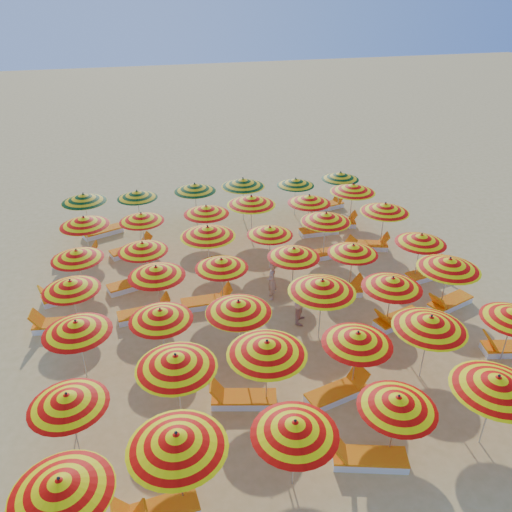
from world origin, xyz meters
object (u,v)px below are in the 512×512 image
object	(u,v)px
umbrella_9	(358,338)
umbrella_24	(77,254)
lounger_9	(145,313)
umbrella_7	(176,361)
umbrella_20	(221,263)
umbrella_37	(137,194)
lounger_2	(368,458)
beachgoer_a	(272,281)
umbrella_30	(84,221)
lounger_11	(339,290)
umbrella_41	(340,176)
umbrella_16	(392,283)
umbrella_10	(430,323)
beachgoer_b	(303,303)
lounger_17	(78,258)
umbrella_13	(161,315)
lounger_19	(320,230)
umbrella_25	(143,247)
umbrella_23	(421,239)
lounger_15	(335,252)
lounger_21	(102,232)
umbrella_18	(71,285)
umbrella_34	(309,199)
lounger_22	(327,205)
umbrella_1	(177,441)
lounger_20	(338,223)
umbrella_8	(267,348)
lounger_16	(368,245)
umbrella_12	(76,327)
umbrella_0	(60,486)
umbrella_40	(296,182)
umbrella_2	(295,428)
umbrella_22	(353,249)
umbrella_6	(68,400)
lounger_13	(66,295)
umbrella_4	(497,383)
lounger_5	(510,348)
umbrella_38	(195,187)
umbrella_17	(449,264)
umbrella_27	(270,231)
lounger_6	(398,319)
umbrella_26	(208,231)
lounger_14	(133,284)
umbrella_28	(326,217)
umbrella_35	(353,188)
umbrella_3	(398,402)
lounger_12	(428,274)

from	to	relation	value
umbrella_9	umbrella_24	size ratio (longest dim) A/B	1.04
lounger_9	umbrella_7	bearing A→B (deg)	-88.54
umbrella_20	umbrella_37	bearing A→B (deg)	107.74
lounger_2	beachgoer_a	world-z (taller)	beachgoer_a
umbrella_9	umbrella_30	xyz separation A→B (m)	(-6.94, 9.35, 0.04)
lounger_11	umbrella_41	bearing A→B (deg)	77.83
umbrella_9	umbrella_16	xyz separation A→B (m)	(2.23, 2.20, 0.00)
umbrella_10	beachgoer_b	xyz separation A→B (m)	(-2.28, 3.38, -1.14)
umbrella_41	lounger_17	xyz separation A→B (m)	(-12.20, -2.17, -1.53)
umbrella_13	lounger_19	xyz separation A→B (m)	(7.59, 6.78, -1.53)
umbrella_25	lounger_19	xyz separation A→B (m)	(7.75, 2.43, -1.49)
umbrella_23	lounger_15	world-z (taller)	umbrella_23
lounger_21	umbrella_18	bearing A→B (deg)	62.77
umbrella_34	lounger_22	distance (m)	3.65
umbrella_1	lounger_20	xyz separation A→B (m)	(8.84, 11.99, -1.75)
umbrella_8	beachgoer_b	distance (m)	4.09
umbrella_20	beachgoer_a	xyz separation A→B (m)	(1.75, -0.00, -0.96)
lounger_19	umbrella_18	bearing A→B (deg)	-155.63
umbrella_1	lounger_21	world-z (taller)	umbrella_1
umbrella_10	umbrella_41	size ratio (longest dim) A/B	0.91
lounger_9	lounger_16	xyz separation A→B (m)	(9.36, 2.50, 0.00)
umbrella_12	umbrella_9	bearing A→B (deg)	-19.41
umbrella_0	umbrella_25	distance (m)	9.63
umbrella_40	umbrella_2	bearing A→B (deg)	-109.70
umbrella_22	umbrella_6	bearing A→B (deg)	-152.03
lounger_13	lounger_19	world-z (taller)	same
umbrella_4	lounger_15	world-z (taller)	umbrella_4
lounger_17	lounger_21	xyz separation A→B (m)	(0.94, 2.20, 0.00)
lounger_5	umbrella_12	bearing A→B (deg)	2.91
umbrella_2	beachgoer_b	xyz separation A→B (m)	(2.33, 5.67, -1.02)
umbrella_30	lounger_21	distance (m)	2.91
umbrella_0	umbrella_38	world-z (taller)	umbrella_0
umbrella_17	lounger_21	bearing A→B (deg)	139.83
umbrella_18	umbrella_27	xyz separation A→B (m)	(7.00, 2.06, -0.01)
umbrella_40	lounger_20	xyz separation A→B (m)	(1.45, -1.79, -1.49)
lounger_19	lounger_20	size ratio (longest dim) A/B	0.95
umbrella_30	lounger_6	size ratio (longest dim) A/B	1.10
umbrella_26	umbrella_40	bearing A→B (deg)	42.68
umbrella_16	lounger_14	bearing A→B (deg)	148.37
lounger_2	lounger_5	world-z (taller)	same
umbrella_24	umbrella_28	world-z (taller)	umbrella_28
umbrella_6	umbrella_7	distance (m)	2.50
umbrella_20	lounger_2	distance (m)	7.59
lounger_5	umbrella_4	bearing A→B (deg)	54.66
umbrella_13	umbrella_35	bearing A→B (deg)	37.78
umbrella_3	lounger_15	distance (m)	9.98
lounger_11	lounger_2	bearing A→B (deg)	-97.16
umbrella_6	umbrella_12	world-z (taller)	umbrella_12
umbrella_1	umbrella_40	xyz separation A→B (m)	(7.38, 13.78, -0.26)
umbrella_28	lounger_12	distance (m)	4.40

